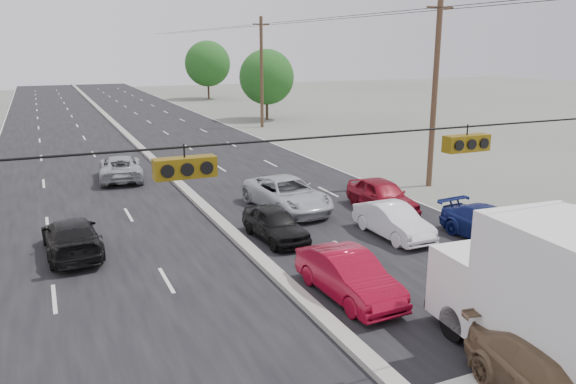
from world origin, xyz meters
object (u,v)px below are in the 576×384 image
(queue_car_d, at_px, (492,226))
(oncoming_far, at_px, (120,168))
(queue_car_e, at_px, (382,196))
(tree_right_mid, at_px, (267,77))
(oncoming_near, at_px, (71,237))
(utility_pole_right_b, at_px, (435,91))
(tree_right_far, at_px, (208,64))
(box_truck, at_px, (574,308))
(queue_car_b, at_px, (393,221))
(queue_car_c, at_px, (287,194))
(utility_pole_right_c, at_px, (262,72))
(queue_car_a, at_px, (275,224))
(red_sedan, at_px, (349,276))

(queue_car_d, height_order, oncoming_far, oncoming_far)
(queue_car_e, bearing_deg, queue_car_d, -70.69)
(tree_right_mid, distance_m, oncoming_near, 39.48)
(queue_car_d, xyz_separation_m, queue_car_e, (-1.61, 5.26, 0.10))
(utility_pole_right_b, relative_size, tree_right_far, 1.23)
(box_truck, distance_m, queue_car_b, 10.44)
(tree_right_far, bearing_deg, queue_car_c, -102.55)
(utility_pole_right_c, bearing_deg, oncoming_near, -123.29)
(tree_right_far, distance_m, queue_car_d, 63.94)
(queue_car_a, height_order, oncoming_far, oncoming_far)
(utility_pole_right_b, bearing_deg, utility_pole_right_c, 90.00)
(oncoming_near, bearing_deg, queue_car_d, 158.34)
(utility_pole_right_c, bearing_deg, queue_car_b, -102.01)
(tree_right_mid, xyz_separation_m, red_sedan, (-13.60, -40.50, -3.63))
(utility_pole_right_c, distance_m, queue_car_c, 27.99)
(red_sedan, xyz_separation_m, queue_car_e, (5.99, 7.36, 0.05))
(red_sedan, relative_size, oncoming_near, 0.93)
(utility_pole_right_b, relative_size, red_sedan, 2.34)
(utility_pole_right_c, height_order, queue_car_a, utility_pole_right_c)
(utility_pole_right_c, xyz_separation_m, queue_car_c, (-9.00, -26.15, -4.36))
(queue_car_a, relative_size, oncoming_far, 0.76)
(queue_car_a, bearing_deg, tree_right_far, 72.65)
(utility_pole_right_b, relative_size, queue_car_b, 2.50)
(box_truck, xyz_separation_m, queue_car_d, (5.44, 8.05, -1.25))
(oncoming_far, bearing_deg, tree_right_mid, -123.02)
(queue_car_b, height_order, queue_car_e, queue_car_e)
(box_truck, height_order, queue_car_a, box_truck)
(box_truck, bearing_deg, utility_pole_right_b, 65.42)
(box_truck, relative_size, queue_car_c, 1.38)
(queue_car_b, bearing_deg, queue_car_c, 112.83)
(box_truck, bearing_deg, utility_pole_right_c, 81.74)
(tree_right_mid, relative_size, red_sedan, 1.67)
(queue_car_d, relative_size, queue_car_e, 1.02)
(queue_car_a, height_order, queue_car_b, queue_car_b)
(tree_right_mid, xyz_separation_m, queue_car_c, (-11.50, -31.15, -3.59))
(utility_pole_right_c, distance_m, tree_right_far, 30.20)
(oncoming_far, bearing_deg, queue_car_c, 129.41)
(queue_car_c, bearing_deg, oncoming_near, -172.55)
(utility_pole_right_b, relative_size, oncoming_near, 2.17)
(utility_pole_right_b, bearing_deg, queue_car_c, -172.73)
(utility_pole_right_b, distance_m, utility_pole_right_c, 25.00)
(red_sedan, xyz_separation_m, oncoming_near, (-7.42, 7.29, -0.03))
(queue_car_a, height_order, queue_car_d, queue_car_d)
(oncoming_near, bearing_deg, oncoming_far, -108.62)
(queue_car_b, xyz_separation_m, queue_car_c, (-2.33, 5.20, 0.09))
(utility_pole_right_c, xyz_separation_m, queue_car_b, (-6.67, -31.35, -4.45))
(queue_car_e, bearing_deg, red_sedan, -126.92)
(utility_pole_right_b, distance_m, box_truck, 19.00)
(queue_car_b, bearing_deg, queue_car_e, 62.69)
(tree_right_mid, bearing_deg, queue_car_e, -102.93)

